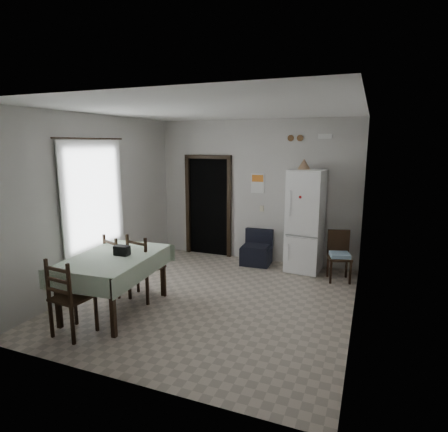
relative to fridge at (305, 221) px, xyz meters
name	(u,v)px	position (x,y,z in m)	size (l,w,h in m)	color
ground	(212,299)	(-1.10, -1.93, -0.97)	(4.50, 4.50, 0.00)	#AD9E8D
ceiling	(211,110)	(-1.10, -1.93, 1.93)	(4.20, 4.50, 0.02)	white
wall_back	(255,191)	(-1.10, 0.32, 0.48)	(4.20, 0.02, 2.90)	beige
wall_front	(118,247)	(-1.10, -4.18, 0.48)	(4.20, 0.02, 2.90)	beige
wall_left	(100,201)	(-3.20, -1.93, 0.48)	(0.02, 4.50, 2.90)	beige
wall_right	(359,219)	(1.00, -1.93, 0.48)	(0.02, 4.50, 2.90)	beige
doorway	(213,205)	(-2.15, 0.52, 0.09)	(1.06, 0.52, 2.22)	black
window_recess	(89,197)	(-3.25, -2.13, 0.58)	(0.10, 1.20, 1.60)	silver
curtain	(94,197)	(-3.14, -2.13, 0.58)	(0.02, 1.45, 1.85)	white
curtain_rod	(90,138)	(-3.13, -2.13, 1.53)	(0.02, 0.02, 1.60)	black
calendar	(258,183)	(-1.05, 0.31, 0.65)	(0.28, 0.02, 0.40)	white
calendar_image	(258,178)	(-1.05, 0.30, 0.75)	(0.24, 0.01, 0.14)	orange
light_switch	(262,209)	(-0.95, 0.31, 0.13)	(0.08, 0.02, 0.12)	beige
vent_left	(291,138)	(-0.40, 0.31, 1.55)	(0.12, 0.12, 0.03)	brown
vent_right	(300,138)	(-0.22, 0.31, 1.55)	(0.12, 0.12, 0.03)	brown
emergency_light	(325,136)	(0.25, 0.28, 1.58)	(0.25, 0.07, 0.09)	white
fridge	(305,221)	(0.00, 0.00, 0.00)	(0.63, 0.63, 1.95)	white
tan_cone	(304,164)	(-0.07, 0.03, 1.07)	(0.24, 0.24, 0.19)	tan
navy_seat	(256,248)	(-0.96, 0.00, -0.63)	(0.57, 0.55, 0.69)	black
corner_chair	(340,256)	(0.68, -0.35, -0.53)	(0.39, 0.39, 0.90)	black
dining_table	(115,283)	(-2.26, -2.81, -0.56)	(1.05, 1.60, 0.84)	#A0B49A
black_bag	(122,250)	(-2.16, -2.75, -0.07)	(0.22, 0.13, 0.14)	black
dining_chair_far_left	(121,264)	(-2.58, -2.22, -0.48)	(0.42, 0.42, 0.99)	black
dining_chair_far_right	(146,266)	(-2.08, -2.26, -0.45)	(0.45, 0.45, 1.05)	black
dining_chair_near_head	(72,296)	(-2.31, -3.60, -0.45)	(0.44, 0.44, 1.04)	black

